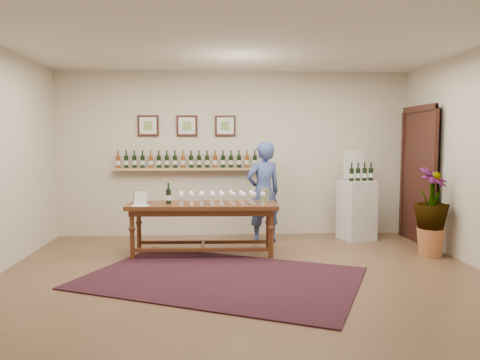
{
  "coord_description": "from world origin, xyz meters",
  "views": [
    {
      "loc": [
        -0.38,
        -5.52,
        1.65
      ],
      "look_at": [
        0.0,
        0.8,
        1.1
      ],
      "focal_mm": 35.0,
      "sensor_mm": 36.0,
      "label": 1
    }
  ],
  "objects": [
    {
      "name": "display_pedestal",
      "position": [
        2.0,
        1.98,
        0.49
      ],
      "size": [
        0.6,
        0.6,
        0.98
      ],
      "primitive_type": "cube",
      "rotation": [
        0.0,
        0.0,
        0.26
      ],
      "color": "silver",
      "rests_on": "ground"
    },
    {
      "name": "potted_plant",
      "position": [
        2.69,
        0.8,
        0.64
      ],
      "size": [
        0.81,
        0.81,
        1.09
      ],
      "rotation": [
        0.0,
        0.0,
        0.7
      ],
      "color": "#AD6439",
      "rests_on": "ground"
    },
    {
      "name": "table_glasses",
      "position": [
        -0.31,
        1.03,
        0.84
      ],
      "size": [
        1.34,
        0.38,
        0.18
      ],
      "primitive_type": null,
      "rotation": [
        0.0,
        0.0,
        0.06
      ],
      "color": "white",
      "rests_on": "tasting_table"
    },
    {
      "name": "tasting_table",
      "position": [
        -0.52,
        1.07,
        0.63
      ],
      "size": [
        2.12,
        0.75,
        0.74
      ],
      "rotation": [
        0.0,
        0.0,
        -0.04
      ],
      "color": "#492912",
      "rests_on": "ground"
    },
    {
      "name": "pitcher_right",
      "position": [
        0.37,
        1.12,
        0.85
      ],
      "size": [
        0.13,
        0.13,
        0.2
      ],
      "primitive_type": null,
      "rotation": [
        0.0,
        0.0,
        0.05
      ],
      "color": "#717F4F",
      "rests_on": "tasting_table"
    },
    {
      "name": "pitcher_left",
      "position": [
        -1.44,
        1.11,
        0.85
      ],
      "size": [
        0.13,
        0.13,
        0.2
      ],
      "primitive_type": null,
      "rotation": [
        0.0,
        0.0,
        0.02
      ],
      "color": "#717F4F",
      "rests_on": "tasting_table"
    },
    {
      "name": "room_shell",
      "position": [
        2.11,
        1.86,
        1.12
      ],
      "size": [
        6.0,
        6.0,
        6.0
      ],
      "color": "beige",
      "rests_on": "ground"
    },
    {
      "name": "person",
      "position": [
        0.44,
        1.86,
        0.81
      ],
      "size": [
        0.69,
        0.56,
        1.62
      ],
      "primitive_type": "imported",
      "rotation": [
        0.0,
        0.0,
        3.48
      ],
      "color": "#3A4B8A",
      "rests_on": "ground"
    },
    {
      "name": "table_bottles",
      "position": [
        -0.99,
        1.08,
        0.88
      ],
      "size": [
        0.27,
        0.18,
        0.27
      ],
      "primitive_type": null,
      "rotation": [
        0.0,
        0.0,
        -0.13
      ],
      "color": "black",
      "rests_on": "tasting_table"
    },
    {
      "name": "info_sign",
      "position": [
        1.99,
        2.16,
        1.23
      ],
      "size": [
        0.37,
        0.11,
        0.52
      ],
      "primitive_type": "cube",
      "rotation": [
        0.0,
        0.0,
        0.26
      ],
      "color": "silver",
      "rests_on": "display_pedestal"
    },
    {
      "name": "rug",
      "position": [
        -0.28,
        -0.08,
        0.01
      ],
      "size": [
        3.74,
        3.21,
        0.02
      ],
      "primitive_type": "cube",
      "rotation": [
        0.0,
        0.0,
        -0.43
      ],
      "color": "#4A150D",
      "rests_on": "ground"
    },
    {
      "name": "menu_card",
      "position": [
        -1.36,
        0.91,
        0.84
      ],
      "size": [
        0.24,
        0.2,
        0.2
      ],
      "primitive_type": "cube",
      "rotation": [
        0.0,
        0.0,
        -0.18
      ],
      "color": "silver",
      "rests_on": "tasting_table"
    },
    {
      "name": "ground",
      "position": [
        0.0,
        0.0,
        0.0
      ],
      "size": [
        6.0,
        6.0,
        0.0
      ],
      "primitive_type": "plane",
      "color": "brown",
      "rests_on": "ground"
    },
    {
      "name": "pedestal_bottles",
      "position": [
        2.04,
        1.91,
        1.14
      ],
      "size": [
        0.33,
        0.16,
        0.32
      ],
      "primitive_type": null,
      "rotation": [
        0.0,
        0.0,
        0.26
      ],
      "color": "black",
      "rests_on": "display_pedestal"
    }
  ]
}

